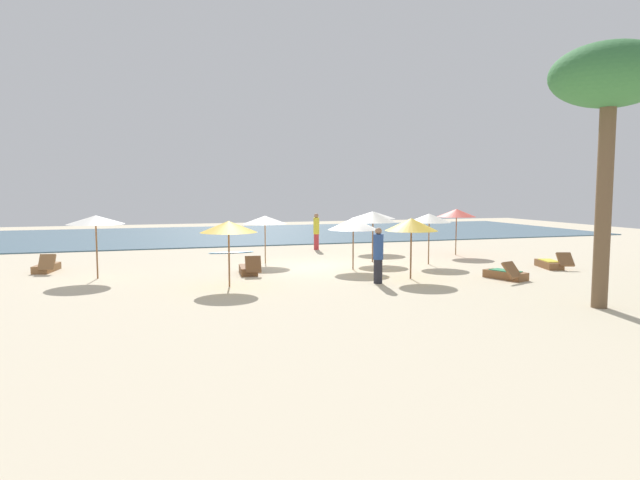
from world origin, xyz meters
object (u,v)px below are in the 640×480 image
(umbrella_2, at_px, (457,213))
(person_0, at_px, (378,255))
(umbrella_1, at_px, (96,220))
(lounger_0, at_px, (506,274))
(umbrella_6, at_px, (373,217))
(lounger_3, at_px, (249,269))
(person_1, at_px, (316,231))
(umbrella_0, at_px, (265,220))
(umbrella_5, at_px, (353,224))
(umbrella_7, at_px, (411,225))
(surfboard, at_px, (231,252))
(umbrella_3, at_px, (429,218))
(palm_0, at_px, (609,82))
(lounger_1, at_px, (47,267))
(umbrella_8, at_px, (229,227))
(umbrella_4, at_px, (373,215))
(lounger_2, at_px, (550,264))

(umbrella_2, relative_size, person_0, 1.17)
(umbrella_1, xyz_separation_m, lounger_0, (13.74, -4.45, -1.91))
(umbrella_6, xyz_separation_m, lounger_3, (-5.74, -1.78, -1.79))
(umbrella_6, height_order, person_0, umbrella_6)
(umbrella_1, bearing_deg, person_1, 32.94)
(umbrella_0, xyz_separation_m, umbrella_5, (2.94, -2.78, -0.06))
(umbrella_7, bearing_deg, surfboard, 116.79)
(person_1, bearing_deg, umbrella_1, -147.06)
(umbrella_5, relative_size, umbrella_7, 0.94)
(umbrella_1, relative_size, umbrella_3, 1.05)
(lounger_3, height_order, palm_0, palm_0)
(lounger_1, distance_m, surfboard, 8.68)
(umbrella_8, relative_size, lounger_1, 1.24)
(person_1, bearing_deg, lounger_3, -124.10)
(umbrella_1, distance_m, umbrella_3, 12.99)
(umbrella_4, xyz_separation_m, lounger_1, (-14.53, -2.46, -1.68))
(umbrella_1, bearing_deg, umbrella_7, -17.62)
(umbrella_6, bearing_deg, lounger_1, 175.27)
(lounger_1, relative_size, person_0, 0.92)
(lounger_0, relative_size, person_0, 0.95)
(umbrella_3, relative_size, person_0, 1.13)
(umbrella_4, relative_size, lounger_3, 1.31)
(umbrella_5, bearing_deg, person_1, 84.65)
(umbrella_4, distance_m, person_1, 3.13)
(umbrella_0, height_order, person_0, umbrella_0)
(umbrella_5, xyz_separation_m, lounger_0, (4.30, -3.83, -1.62))
(palm_0, bearing_deg, lounger_3, 132.66)
(lounger_2, distance_m, person_1, 11.58)
(umbrella_0, distance_m, palm_0, 13.83)
(umbrella_4, height_order, umbrella_5, same)
(lounger_0, bearing_deg, umbrella_4, 97.44)
(umbrella_0, distance_m, person_0, 6.65)
(umbrella_1, height_order, umbrella_6, umbrella_1)
(umbrella_8, height_order, lounger_3, umbrella_8)
(umbrella_5, xyz_separation_m, person_0, (-0.34, -3.28, -0.84))
(umbrella_3, distance_m, lounger_3, 7.89)
(umbrella_8, bearing_deg, umbrella_4, 43.31)
(umbrella_7, xyz_separation_m, lounger_0, (3.16, -1.09, -1.75))
(umbrella_8, xyz_separation_m, palm_0, (9.04, -6.13, 3.97))
(umbrella_3, height_order, umbrella_7, umbrella_7)
(umbrella_8, distance_m, surfboard, 9.73)
(lounger_3, relative_size, palm_0, 0.24)
(umbrella_7, height_order, lounger_2, umbrella_7)
(umbrella_3, height_order, lounger_0, umbrella_3)
(umbrella_6, bearing_deg, umbrella_5, -130.95)
(umbrella_2, height_order, umbrella_3, umbrella_2)
(person_0, bearing_deg, umbrella_1, 156.83)
(umbrella_3, xyz_separation_m, palm_0, (0.28, -9.00, 3.98))
(umbrella_7, bearing_deg, umbrella_6, 84.20)
(person_0, height_order, surfboard, person_0)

